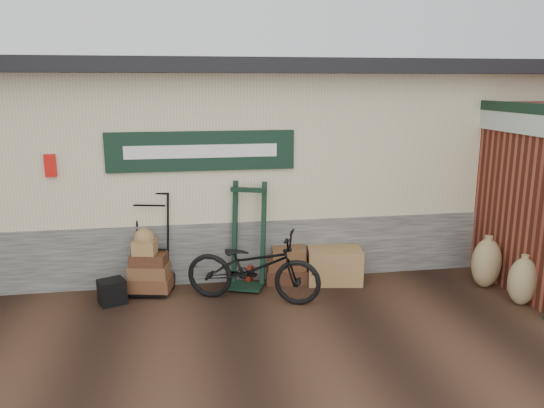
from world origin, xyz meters
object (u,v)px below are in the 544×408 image
Objects in this scene: bicycle at (253,263)px; suitcase_stack at (287,264)px; porter_trolley at (151,242)px; wicker_hamper at (335,265)px; black_trunk at (112,292)px; green_barrow at (248,236)px.

suitcase_stack is at bearing -22.43° from bicycle.
porter_trolley reaches higher than bicycle.
black_trunk is (-3.14, -0.28, -0.09)m from wicker_hamper.
green_barrow is at bearing -173.21° from suitcase_stack.
wicker_hamper is (1.27, -0.04, -0.50)m from green_barrow.
black_trunk is at bearing -170.87° from suitcase_stack.
porter_trolley is 0.77× the size of bicycle.
suitcase_stack is 0.33× the size of bicycle.
green_barrow is 4.62× the size of black_trunk.
porter_trolley reaches higher than black_trunk.
green_barrow is at bearing 9.31° from porter_trolley.
green_barrow is 0.76m from suitcase_stack.
suitcase_stack is at bearing 12.26° from porter_trolley.
green_barrow reaches higher than porter_trolley.
wicker_hamper is at bearing 5.10° from black_trunk.
suitcase_stack is at bearing 9.13° from black_trunk.
wicker_hamper is at bearing -9.24° from suitcase_stack.
wicker_hamper is (0.69, -0.11, -0.01)m from suitcase_stack.
suitcase_stack is (0.58, 0.07, -0.49)m from green_barrow.
green_barrow is (1.35, -0.07, 0.05)m from porter_trolley.
porter_trolley is at bearing 37.59° from black_trunk.
porter_trolley is at bearing 177.46° from wicker_hamper.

